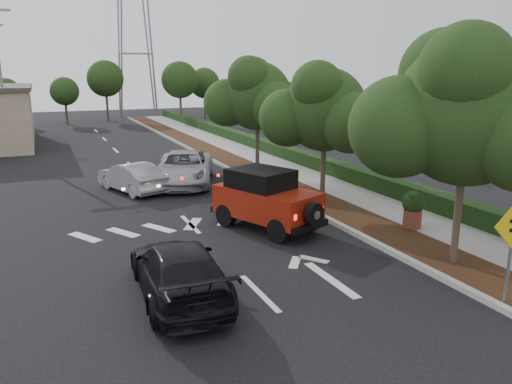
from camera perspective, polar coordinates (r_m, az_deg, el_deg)
ground at (r=12.27m, az=0.39°, el=-11.47°), size 120.00×120.00×0.00m
curb at (r=24.50m, az=-1.06°, el=1.61°), size 0.20×70.00×0.15m
planting_strip at (r=24.89m, az=1.08°, el=1.77°), size 1.80×70.00×0.12m
sidewalk at (r=25.71m, az=4.94°, el=2.11°), size 2.00×70.00×0.12m
hedge at (r=26.33m, az=7.64°, el=3.07°), size 0.80×70.00×0.80m
transmission_tower at (r=59.33m, az=-13.23°, el=8.35°), size 7.00×4.00×28.00m
street_tree_near at (r=14.91m, az=21.54°, el=-7.79°), size 3.80×3.80×5.92m
street_tree_mid at (r=20.16m, az=7.55°, el=-1.40°), size 3.20×3.20×5.32m
street_tree_far at (r=25.79m, az=0.16°, el=2.06°), size 3.40×3.40×5.62m
light_pole_a at (r=36.59m, az=-26.34°, el=4.12°), size 2.00×0.22×9.00m
light_pole_b at (r=48.54m, az=-26.94°, el=6.10°), size 2.00×0.22×9.00m
red_jeep at (r=16.78m, az=0.78°, el=-0.76°), size 2.98×4.12×2.01m
silver_suv_ahead at (r=23.64m, az=-8.23°, el=2.73°), size 4.29×6.04×1.53m
black_suv_oncoming at (r=11.97m, az=-8.81°, el=-8.84°), size 2.11×4.69×1.33m
silver_sedan_oncoming at (r=22.63m, az=-14.03°, el=1.66°), size 2.61×4.16×1.29m
terracotta_planter at (r=17.28m, az=17.53°, el=-1.48°), size 0.75×0.75×1.30m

